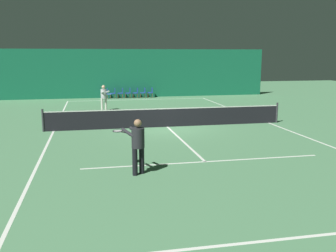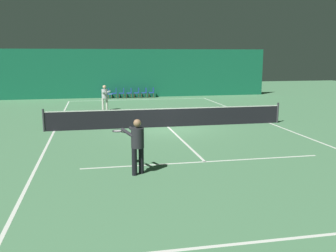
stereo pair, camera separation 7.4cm
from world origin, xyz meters
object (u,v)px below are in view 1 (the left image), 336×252
(courtside_chair_1, at_px, (113,93))
(courtside_chair_2, at_px, (121,92))
(tennis_net, at_px, (167,117))
(courtside_chair_0, at_px, (106,93))
(courtside_chair_4, at_px, (136,92))
(player_far, at_px, (104,96))
(courtside_chair_6, at_px, (151,92))
(courtside_chair_5, at_px, (143,92))
(player_near, at_px, (137,142))
(courtside_chair_3, at_px, (129,92))

(courtside_chair_1, height_order, courtside_chair_2, same)
(tennis_net, distance_m, courtside_chair_0, 13.49)
(courtside_chair_0, distance_m, courtside_chair_4, 2.51)
(player_far, height_order, courtside_chair_6, player_far)
(tennis_net, distance_m, courtside_chair_1, 13.39)
(tennis_net, distance_m, courtside_chair_5, 13.27)
(player_near, distance_m, courtside_chair_1, 20.52)
(courtside_chair_5, bearing_deg, player_far, -26.71)
(player_near, height_order, courtside_chair_1, player_near)
(courtside_chair_4, relative_size, courtside_chair_5, 1.00)
(courtside_chair_3, bearing_deg, courtside_chair_1, -90.00)
(courtside_chair_3, bearing_deg, courtside_chair_5, 90.00)
(courtside_chair_1, xyz_separation_m, courtside_chair_2, (0.63, 0.00, 0.00))
(player_far, xyz_separation_m, courtside_chair_6, (4.16, 7.02, -0.48))
(player_near, xyz_separation_m, courtside_chair_0, (-0.09, 20.51, -0.50))
(courtside_chair_1, relative_size, courtside_chair_5, 1.00)
(courtside_chair_4, relative_size, courtside_chair_6, 1.00)
(player_near, bearing_deg, courtside_chair_3, -37.53)
(courtside_chair_2, bearing_deg, courtside_chair_4, 90.00)
(courtside_chair_2, relative_size, courtside_chair_3, 1.00)
(tennis_net, height_order, player_near, player_near)
(tennis_net, xyz_separation_m, courtside_chair_2, (-1.23, 13.26, -0.03))
(courtside_chair_0, xyz_separation_m, courtside_chair_3, (1.88, 0.00, 0.00))
(courtside_chair_4, bearing_deg, courtside_chair_5, 90.00)
(courtside_chair_6, bearing_deg, courtside_chair_0, -90.00)
(courtside_chair_2, bearing_deg, courtside_chair_6, 90.00)
(player_near, bearing_deg, courtside_chair_2, -35.79)
(courtside_chair_5, bearing_deg, courtside_chair_3, -90.00)
(courtside_chair_1, height_order, courtside_chair_6, same)
(tennis_net, relative_size, courtside_chair_4, 14.29)
(courtside_chair_2, height_order, courtside_chair_6, same)
(tennis_net, xyz_separation_m, courtside_chair_0, (-2.49, 13.26, -0.03))
(courtside_chair_4, xyz_separation_m, courtside_chair_6, (1.25, 0.00, 0.00))
(courtside_chair_4, bearing_deg, player_far, -22.48)
(tennis_net, bearing_deg, courtside_chair_0, 100.63)
(courtside_chair_1, bearing_deg, courtside_chair_6, 90.00)
(courtside_chair_2, bearing_deg, tennis_net, 5.32)
(player_near, distance_m, player_far, 13.49)
(tennis_net, relative_size, courtside_chair_0, 14.29)
(tennis_net, xyz_separation_m, player_near, (-2.40, -7.25, 0.47))
(courtside_chair_0, distance_m, courtside_chair_6, 3.76)
(courtside_chair_2, bearing_deg, player_far, -13.24)
(courtside_chair_2, height_order, courtside_chair_5, same)
(tennis_net, bearing_deg, courtside_chair_2, 95.32)
(player_near, height_order, player_far, player_near)
(courtside_chair_0, height_order, courtside_chair_4, same)
(courtside_chair_0, bearing_deg, tennis_net, 10.63)
(player_near, distance_m, courtside_chair_0, 20.51)
(courtside_chair_0, height_order, courtside_chair_2, same)
(tennis_net, bearing_deg, courtside_chair_1, 97.99)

